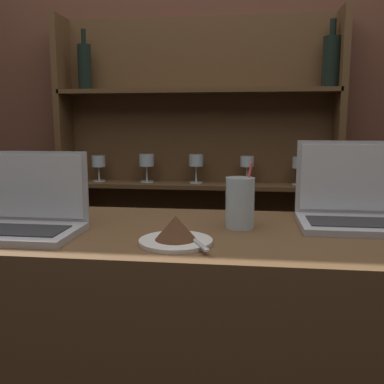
{
  "coord_description": "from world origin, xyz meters",
  "views": [
    {
      "loc": [
        0.16,
        -0.84,
        1.27
      ],
      "look_at": [
        0.02,
        0.31,
        1.08
      ],
      "focal_mm": 40.0,
      "sensor_mm": 36.0,
      "label": 1
    }
  ],
  "objects_px": {
    "laptop_near": "(16,215)",
    "laptop_far": "(354,207)",
    "cake_plate": "(176,233)",
    "water_glass": "(240,203)"
  },
  "relations": [
    {
      "from": "laptop_near",
      "to": "cake_plate",
      "type": "height_order",
      "value": "laptop_near"
    },
    {
      "from": "water_glass",
      "to": "cake_plate",
      "type": "bearing_deg",
      "value": -130.08
    },
    {
      "from": "laptop_near",
      "to": "cake_plate",
      "type": "distance_m",
      "value": 0.44
    },
    {
      "from": "laptop_near",
      "to": "laptop_far",
      "type": "relative_size",
      "value": 1.11
    },
    {
      "from": "laptop_far",
      "to": "water_glass",
      "type": "distance_m",
      "value": 0.33
    },
    {
      "from": "cake_plate",
      "to": "laptop_far",
      "type": "bearing_deg",
      "value": 28.28
    },
    {
      "from": "laptop_far",
      "to": "cake_plate",
      "type": "bearing_deg",
      "value": -151.72
    },
    {
      "from": "laptop_near",
      "to": "laptop_far",
      "type": "height_order",
      "value": "laptop_far"
    },
    {
      "from": "cake_plate",
      "to": "water_glass",
      "type": "bearing_deg",
      "value": 49.92
    },
    {
      "from": "laptop_far",
      "to": "laptop_near",
      "type": "bearing_deg",
      "value": -167.38
    }
  ]
}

